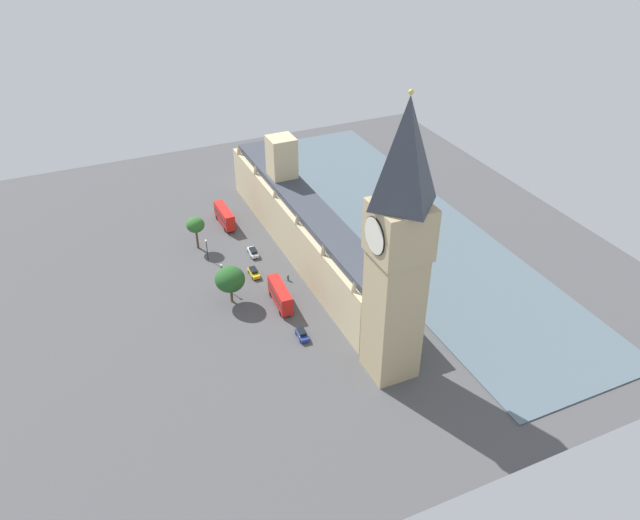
{
  "coord_description": "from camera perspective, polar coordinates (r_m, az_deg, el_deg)",
  "views": [
    {
      "loc": [
        48.03,
        120.54,
        83.19
      ],
      "look_at": [
        1.0,
        15.8,
        7.75
      ],
      "focal_mm": 34.97,
      "sensor_mm": 36.0,
      "label": 1
    }
  ],
  "objects": [
    {
      "name": "street_lamp_far_end",
      "position": [
        151.94,
        -10.34,
        1.29
      ],
      "size": [
        0.56,
        0.56,
        5.63
      ],
      "color": "black",
      "rests_on": "ground"
    },
    {
      "name": "double_decker_bus_corner",
      "position": [
        135.72,
        -3.67,
        -3.18
      ],
      "size": [
        3.16,
        10.63,
        4.75
      ],
      "rotation": [
        0.0,
        0.0,
        -0.06
      ],
      "color": "red",
      "rests_on": "ground"
    },
    {
      "name": "double_decker_bus_near_tower",
      "position": [
        166.87,
        -8.73,
        4.02
      ],
      "size": [
        2.81,
        10.55,
        4.75
      ],
      "rotation": [
        0.0,
        0.0,
        3.16
      ],
      "color": "red",
      "rests_on": "ground"
    },
    {
      "name": "car_blue_under_trees",
      "position": [
        127.77,
        -1.66,
        -6.81
      ],
      "size": [
        2.02,
        4.17,
        1.74
      ],
      "rotation": [
        0.0,
        0.0,
        -0.05
      ],
      "color": "navy",
      "rests_on": "ground"
    },
    {
      "name": "car_white_opposite_hall",
      "position": [
        153.8,
        -6.15,
        0.74
      ],
      "size": [
        2.08,
        4.71,
        1.74
      ],
      "rotation": [
        0.0,
        0.0,
        3.09
      ],
      "color": "silver",
      "rests_on": "ground"
    },
    {
      "name": "river_thames",
      "position": [
        166.44,
        7.91,
        3.02
      ],
      "size": [
        34.56,
        133.9,
        0.25
      ],
      "primitive_type": "cube",
      "color": "slate",
      "rests_on": "ground"
    },
    {
      "name": "parliament_building",
      "position": [
        151.78,
        -1.59,
        3.38
      ],
      "size": [
        10.62,
        78.78,
        24.82
      ],
      "color": "#CCBA8E",
      "rests_on": "ground"
    },
    {
      "name": "car_yellow_cab_trailing",
      "position": [
        146.39,
        -6.09,
        -1.12
      ],
      "size": [
        1.84,
        4.44,
        1.74
      ],
      "rotation": [
        0.0,
        0.0,
        0.0
      ],
      "color": "gold",
      "rests_on": "ground"
    },
    {
      "name": "plane_tree_midblock",
      "position": [
        135.79,
        -8.24,
        -1.76
      ],
      "size": [
        6.53,
        6.53,
        8.74
      ],
      "color": "brown",
      "rests_on": "ground"
    },
    {
      "name": "pedestrian_leading",
      "position": [
        144.2,
        -2.94,
        -1.62
      ],
      "size": [
        0.63,
        0.53,
        1.63
      ],
      "rotation": [
        0.0,
        0.0,
        4.9
      ],
      "color": "#336B60",
      "rests_on": "ground"
    },
    {
      "name": "plane_tree_kerbside",
      "position": [
        155.83,
        -11.33,
        3.15
      ],
      "size": [
        4.48,
        4.48,
        8.56
      ],
      "color": "brown",
      "rests_on": "ground"
    },
    {
      "name": "street_lamp_by_river_gate",
      "position": [
        140.91,
        -8.94,
        -1.07
      ],
      "size": [
        0.56,
        0.56,
        6.57
      ],
      "color": "black",
      "rests_on": "ground"
    },
    {
      "name": "ground_plane",
      "position": [
        154.14,
        -2.07,
        0.62
      ],
      "size": [
        148.78,
        148.78,
        0.0
      ],
      "primitive_type": "plane",
      "color": "#4C4C4F"
    },
    {
      "name": "clock_tower",
      "position": [
        105.11,
        7.19,
        1.45
      ],
      "size": [
        9.5,
        9.5,
        54.53
      ],
      "color": "tan",
      "rests_on": "ground"
    }
  ]
}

